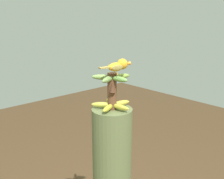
{
  "coord_description": "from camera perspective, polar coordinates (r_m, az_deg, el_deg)",
  "views": [
    {
      "loc": [
        -1.13,
        1.03,
        1.74
      ],
      "look_at": [
        0.0,
        0.0,
        1.32
      ],
      "focal_mm": 42.68,
      "sensor_mm": 36.0,
      "label": 1
    }
  ],
  "objects": [
    {
      "name": "perched_bird",
      "position": [
        1.52,
        1.46,
        5.16
      ],
      "size": [
        0.07,
        0.2,
        0.09
      ],
      "color": "#C68933",
      "rests_on": "banana_bunch"
    },
    {
      "name": "banana_bunch",
      "position": [
        1.58,
        0.0,
        -0.36
      ],
      "size": [
        0.25,
        0.25,
        0.22
      ],
      "color": "brown",
      "rests_on": "banana_tree"
    }
  ]
}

